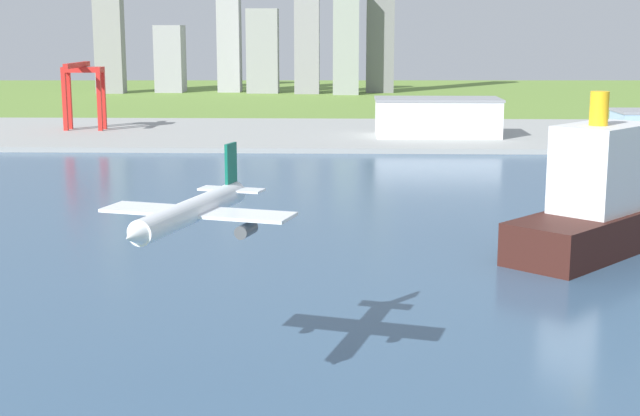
% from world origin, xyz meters
% --- Properties ---
extents(ground_plane, '(2400.00, 2400.00, 0.00)m').
position_xyz_m(ground_plane, '(0.00, 300.00, 0.00)').
color(ground_plane, olive).
extents(water_bay, '(840.00, 360.00, 0.15)m').
position_xyz_m(water_bay, '(0.00, 240.00, 0.07)').
color(water_bay, '#385675').
rests_on(water_bay, ground).
extents(industrial_pier, '(840.00, 140.00, 2.50)m').
position_xyz_m(industrial_pier, '(0.00, 490.00, 1.25)').
color(industrial_pier, '#979A97').
rests_on(industrial_pier, ground).
extents(airplane_landing, '(30.68, 37.11, 11.99)m').
position_xyz_m(airplane_landing, '(-1.92, 142.83, 28.86)').
color(airplane_landing, white).
extents(cargo_ship, '(64.33, 67.56, 40.56)m').
position_xyz_m(cargo_ship, '(87.69, 241.20, 11.78)').
color(cargo_ship, '#381914').
rests_on(cargo_ship, water_bay).
extents(port_crane_red, '(20.91, 39.85, 35.99)m').
position_xyz_m(port_crane_red, '(-119.30, 491.84, 28.11)').
color(port_crane_red, red).
rests_on(port_crane_red, industrial_pier).
extents(warehouse_main, '(62.53, 30.64, 19.16)m').
position_xyz_m(warehouse_main, '(65.88, 470.11, 12.10)').
color(warehouse_main, white).
rests_on(warehouse_main, industrial_pier).
extents(distant_skyline, '(259.27, 49.14, 158.85)m').
position_xyz_m(distant_skyline, '(-59.82, 818.96, 57.64)').
color(distant_skyline, gray).
rests_on(distant_skyline, ground).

